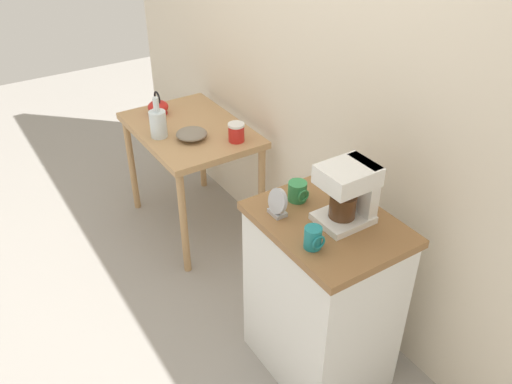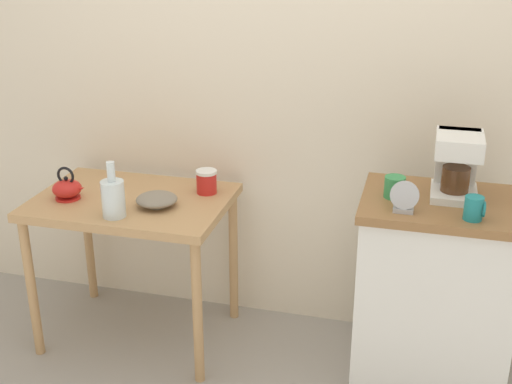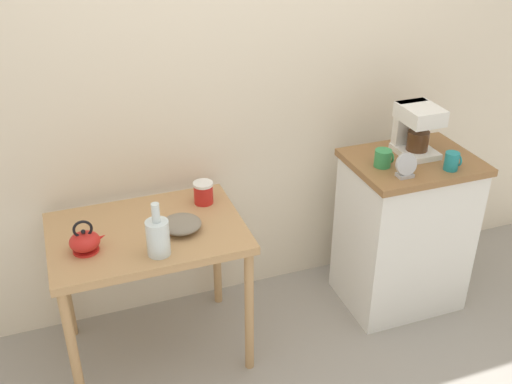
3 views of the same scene
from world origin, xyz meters
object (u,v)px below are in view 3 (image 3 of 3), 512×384
at_px(teakettle, 85,241).
at_px(glass_carafe_vase, 158,236).
at_px(bowl_stoneware, 181,224).
at_px(mug_dark_teal, 452,161).
at_px(coffee_maker, 416,127).
at_px(canister_enamel, 203,193).
at_px(mug_tall_green, 383,158).
at_px(table_clock, 406,167).

relative_size(teakettle, glass_carafe_vase, 0.65).
distance_m(bowl_stoneware, mug_dark_teal, 1.34).
relative_size(coffee_maker, mug_dark_teal, 2.86).
xyz_separation_m(canister_enamel, mug_dark_teal, (1.16, -0.35, 0.14)).
distance_m(glass_carafe_vase, canister_enamel, 0.47).
xyz_separation_m(teakettle, mug_tall_green, (1.45, 0.03, 0.14)).
xyz_separation_m(teakettle, mug_dark_teal, (1.75, -0.12, 0.15)).
relative_size(canister_enamel, mug_tall_green, 1.23).
bearing_deg(glass_carafe_vase, table_clock, 0.75).
bearing_deg(canister_enamel, glass_carafe_vase, -129.71).
distance_m(teakettle, glass_carafe_vase, 0.32).
height_order(bowl_stoneware, coffee_maker, coffee_maker).
bearing_deg(mug_dark_teal, coffee_maker, 106.36).
xyz_separation_m(bowl_stoneware, coffee_maker, (1.26, 0.09, 0.26)).
bearing_deg(bowl_stoneware, canister_enamel, 52.11).
height_order(canister_enamel, mug_tall_green, mug_tall_green).
height_order(glass_carafe_vase, canister_enamel, glass_carafe_vase).
bearing_deg(table_clock, coffee_maker, 50.22).
bearing_deg(glass_carafe_vase, mug_dark_teal, 0.25).
height_order(glass_carafe_vase, mug_dark_teal, glass_carafe_vase).
bearing_deg(glass_carafe_vase, canister_enamel, 50.29).
relative_size(teakettle, canister_enamel, 1.46).
distance_m(coffee_maker, mug_tall_green, 0.26).
xyz_separation_m(mug_dark_teal, table_clock, (-0.25, 0.01, 0.01)).
bearing_deg(table_clock, mug_dark_teal, -2.15).
bearing_deg(mug_dark_teal, table_clock, 177.85).
bearing_deg(table_clock, glass_carafe_vase, -179.25).
bearing_deg(mug_tall_green, teakettle, -178.98).
distance_m(bowl_stoneware, mug_tall_green, 1.04).
height_order(teakettle, table_clock, table_clock).
relative_size(canister_enamel, mug_dark_teal, 1.22).
distance_m(bowl_stoneware, coffee_maker, 1.29).
relative_size(bowl_stoneware, glass_carafe_vase, 0.74).
bearing_deg(mug_tall_green, coffee_maker, 20.91).
distance_m(teakettle, mug_dark_teal, 1.76).
bearing_deg(coffee_maker, mug_dark_teal, -73.64).
bearing_deg(mug_tall_green, glass_carafe_vase, -172.55).
height_order(bowl_stoneware, teakettle, teakettle).
bearing_deg(mug_dark_teal, glass_carafe_vase, -179.75).
relative_size(bowl_stoneware, mug_tall_green, 2.03).
xyz_separation_m(mug_tall_green, mug_dark_teal, (0.30, -0.15, 0.00)).
bearing_deg(glass_carafe_vase, teakettle, 156.67).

